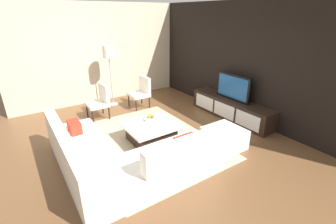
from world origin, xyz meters
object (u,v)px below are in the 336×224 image
object	(u,v)px
coffee_table	(151,132)
accent_chair_near	(100,99)
fruit_bowl	(151,118)
ottoman	(224,138)
accent_chair_far	(141,90)
sectional_couch	(120,158)
television	(233,87)
media_console	(231,108)
floor_lamp	(109,56)

from	to	relation	value
coffee_table	accent_chair_near	bearing A→B (deg)	-165.79
fruit_bowl	ottoman	bearing A→B (deg)	38.72
accent_chair_far	coffee_table	bearing A→B (deg)	-29.01
sectional_couch	ottoman	xyz separation A→B (m)	(0.41, 2.06, -0.08)
accent_chair_near	coffee_table	bearing A→B (deg)	25.59
television	accent_chair_near	distance (m)	3.34
sectional_couch	accent_chair_near	bearing A→B (deg)	167.60
media_console	ottoman	world-z (taller)	media_console
floor_lamp	ottoman	distance (m)	3.83
coffee_table	accent_chair_far	size ratio (longest dim) A/B	1.20
coffee_table	media_console	bearing A→B (deg)	87.51
ottoman	accent_chair_far	bearing A→B (deg)	-174.04
media_console	sectional_couch	bearing A→B (deg)	-80.73
television	floor_lamp	xyz separation A→B (m)	(-2.56, -2.16, 0.61)
coffee_table	accent_chair_far	xyz separation A→B (m)	(-1.86, 0.78, 0.29)
television	sectional_couch	distance (m)	3.36
coffee_table	accent_chair_near	world-z (taller)	accent_chair_near
ottoman	floor_lamp	bearing A→B (deg)	-164.94
accent_chair_near	accent_chair_far	size ratio (longest dim) A/B	1.00
media_console	accent_chair_far	xyz separation A→B (m)	(-1.96, -1.52, 0.24)
television	floor_lamp	size ratio (longest dim) A/B	0.59
television	ottoman	distance (m)	1.66
sectional_couch	fruit_bowl	size ratio (longest dim) A/B	9.07
sectional_couch	fruit_bowl	bearing A→B (deg)	127.00
accent_chair_far	accent_chair_near	bearing A→B (deg)	-92.23
media_console	television	distance (m)	0.57
floor_lamp	accent_chair_near	bearing A→B (deg)	-40.31
television	fruit_bowl	size ratio (longest dim) A/B	3.61
television	sectional_couch	world-z (taller)	television
sectional_couch	ottoman	world-z (taller)	sectional_couch
television	fruit_bowl	distance (m)	2.25
sectional_couch	coffee_table	distance (m)	1.17
accent_chair_near	fruit_bowl	bearing A→B (deg)	30.39
accent_chair_far	floor_lamp	bearing A→B (deg)	-139.59
coffee_table	floor_lamp	bearing A→B (deg)	176.84
coffee_table	accent_chair_far	distance (m)	2.04
coffee_table	ottoman	size ratio (longest dim) A/B	1.49
sectional_couch	coffee_table	xyz separation A→B (m)	(-0.63, 0.98, -0.08)
media_console	coffee_table	bearing A→B (deg)	-92.49
accent_chair_near	ottoman	distance (m)	3.22
television	fruit_bowl	world-z (taller)	television
floor_lamp	fruit_bowl	world-z (taller)	floor_lamp
accent_chair_near	fruit_bowl	size ratio (longest dim) A/B	3.11
accent_chair_near	ottoman	xyz separation A→B (m)	(2.82, 1.53, -0.29)
floor_lamp	sectional_couch	bearing A→B (deg)	-19.79
coffee_table	fruit_bowl	distance (m)	0.31
accent_chair_far	television	bearing A→B (deg)	31.37
ottoman	coffee_table	bearing A→B (deg)	-134.01
accent_chair_far	ottoman	bearing A→B (deg)	-0.44
coffee_table	fruit_bowl	bearing A→B (deg)	150.62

